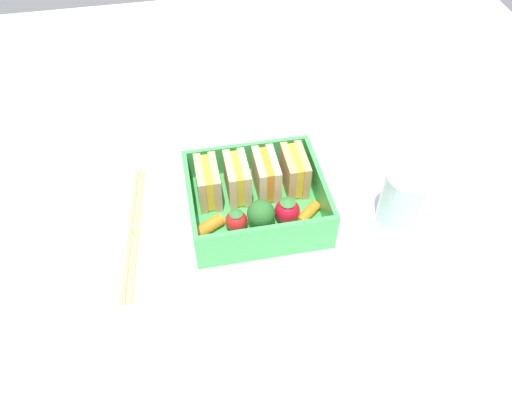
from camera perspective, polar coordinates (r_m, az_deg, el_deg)
The scene contains 15 objects.
ground_plane at distance 65.26cm, azimuth -0.00°, elevation -2.16°, with size 120.00×120.00×2.00cm, color white.
bento_tray at distance 64.04cm, azimuth -0.00°, elevation -1.25°, with size 16.79×14.64×1.20cm, color #46B558.
bento_rim at distance 61.90cm, azimuth -0.00°, elevation 0.46°, with size 16.79×14.64×4.48cm.
sandwich_left at distance 63.15cm, azimuth -5.51°, elevation 1.86°, with size 2.79×5.78×5.18cm.
sandwich_center_left at distance 63.39cm, azimuth -2.16°, elevation 2.33°, with size 2.79×5.78×5.18cm.
sandwich_center at distance 63.86cm, azimuth 1.16°, elevation 2.79°, with size 2.79×5.78×5.18cm.
sandwich_center_right at distance 64.53cm, azimuth 4.43°, elevation 3.23°, with size 2.79×5.78×5.18cm.
carrot_stick_far_left at distance 60.85cm, azimuth -5.42°, elevation -3.14°, with size 1.51×1.51×3.73cm, color orange.
strawberry_left at distance 60.28cm, azimuth -2.27°, elevation -2.44°, with size 2.73×2.73×3.33cm.
broccoli_floret at distance 59.80cm, azimuth 0.65°, elevation -1.71°, with size 3.42×3.42×4.11cm.
strawberry_far_left at distance 61.08cm, azimuth 3.59°, elevation -1.30°, with size 3.17×3.17×3.77cm.
carrot_stick_left at distance 62.36cm, azimuth 5.95°, elevation -1.61°, with size 1.36×1.36×3.56cm, color orange.
chopstick_pair at distance 64.21cm, azimuth -13.85°, elevation -3.38°, with size 3.78×21.03×0.70cm.
drinking_glass at distance 63.62cm, azimuth 16.44°, elevation 0.05°, with size 5.44×5.44×7.61cm, color silver.
folded_napkin at distance 54.13cm, azimuth 2.89°, elevation -16.98°, with size 12.10×10.97×0.40cm, color silver.
Camera 1 is at (-7.84, -40.83, 49.30)cm, focal length 35.00 mm.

